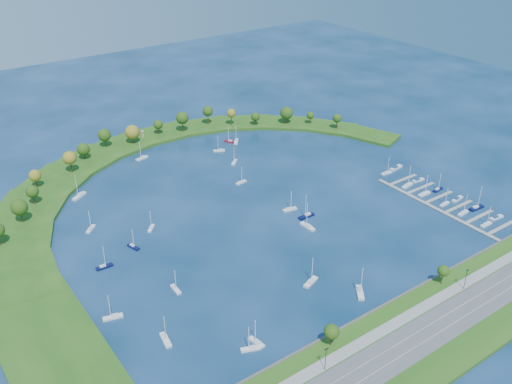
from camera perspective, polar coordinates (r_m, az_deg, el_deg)
ground at (r=311.91m, az=-0.22°, el=-1.26°), size 700.00×700.00×0.00m
south_shoreline at (r=240.37m, az=17.43°, el=-12.95°), size 420.00×43.10×11.60m
breakwater at (r=329.52m, az=-11.76°, el=0.03°), size 286.74×247.64×2.00m
breakwater_trees at (r=370.75m, az=-10.55°, el=5.09°), size 240.88×89.08×14.86m
harbor_tower at (r=399.23m, az=-11.40°, el=5.78°), size 2.60×2.60×4.33m
dock_system at (r=328.37m, az=18.41°, el=-1.16°), size 24.28×82.00×1.60m
moored_boat_0 at (r=334.03m, az=-17.43°, el=-0.34°), size 9.73×7.66×14.44m
moored_boat_1 at (r=224.41m, az=0.05°, el=-14.88°), size 3.28×7.83×11.16m
moored_boat_2 at (r=228.02m, az=-9.13°, el=-14.46°), size 3.86×8.98×12.78m
moored_boat_3 at (r=300.90m, az=5.12°, el=-2.38°), size 9.49×2.76×13.91m
moored_boat_4 at (r=306.51m, az=3.43°, el=-1.70°), size 8.25×3.73×11.71m
moored_boat_5 at (r=281.86m, az=-12.31°, el=-5.37°), size 3.91×7.60×10.75m
moored_boat_6 at (r=292.04m, az=5.24°, el=-3.43°), size 2.94×9.48×13.82m
moored_boat_7 at (r=371.20m, az=-11.45°, el=3.43°), size 8.90×4.19×12.61m
moored_boat_8 at (r=294.66m, az=-10.56°, el=-3.55°), size 6.18×6.55×10.35m
moored_boat_9 at (r=221.89m, az=-0.55°, el=-15.50°), size 7.83×4.85×11.16m
moored_boat_10 at (r=251.43m, az=-8.13°, el=-9.63°), size 2.43×7.54×10.95m
moored_boat_11 at (r=388.98m, az=-2.70°, el=5.18°), size 5.75×7.42×10.96m
moored_boat_12 at (r=271.22m, az=-15.09°, el=-7.25°), size 8.04×2.58×11.68m
moored_boat_13 at (r=251.12m, az=10.46°, el=-9.89°), size 7.89×9.30×14.11m
moored_boat_14 at (r=253.95m, az=5.55°, el=-8.99°), size 9.21×5.28×13.07m
moored_boat_15 at (r=242.12m, az=-14.26°, el=-12.10°), size 8.45×4.25×11.96m
moored_boat_16 at (r=375.46m, az=-3.74°, el=4.25°), size 7.81×5.24×11.22m
moored_boat_17 at (r=333.88m, az=-1.52°, el=1.04°), size 7.34×2.91×10.50m
moored_boat_18 at (r=358.96m, az=-2.19°, el=3.10°), size 7.07×6.63×11.14m
moored_boat_19 at (r=301.17m, az=-16.38°, el=-3.54°), size 6.88×6.94×11.22m
moored_boat_20 at (r=388.72m, az=-2.02°, el=5.18°), size 7.21×8.21×12.61m
docked_boat_0 at (r=316.06m, az=22.24°, el=-3.01°), size 7.57×2.18×11.09m
docked_boat_1 at (r=324.67m, az=23.12°, el=-2.38°), size 8.69×3.33×1.73m
docked_boat_2 at (r=322.29m, az=20.21°, el=-1.96°), size 8.13×3.16×11.65m
docked_boat_3 at (r=329.80m, az=21.39°, el=-1.46°), size 9.57×3.30×13.83m
docked_boat_4 at (r=328.03m, az=18.53°, el=-1.11°), size 7.29×2.57×10.51m
docked_boat_5 at (r=335.61m, az=19.69°, el=-0.66°), size 8.88×3.49×1.76m
docked_boat_6 at (r=335.10m, az=16.65°, el=-0.13°), size 8.42×2.37×12.37m
docked_boat_7 at (r=342.21m, az=17.90°, el=0.28°), size 7.72×2.76×11.12m
docked_boat_8 at (r=341.69m, az=15.06°, el=0.68°), size 9.15×3.94×13.03m
docked_boat_9 at (r=349.80m, az=16.06°, el=1.16°), size 8.51×3.17×1.70m
docked_boat_10 at (r=353.86m, az=13.06°, el=1.94°), size 7.63×2.55×11.05m
docked_boat_11 at (r=361.64m, az=13.96°, el=2.40°), size 10.31×4.09×2.05m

